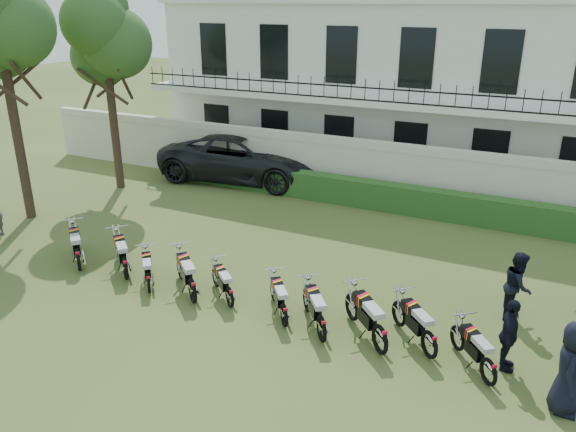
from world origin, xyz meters
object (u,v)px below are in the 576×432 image
object	(u,v)px
motorcycle_1	(125,263)
suv	(244,157)
motorcycle_6	(322,323)
motorcycle_9	(489,366)
motorcycle_5	(284,310)
tree_west_near	(105,36)
motorcycle_3	(192,285)
officer_2	(509,335)
officer_0	(571,368)
officer_4	(518,286)
motorcycle_7	(380,333)
motorcycle_4	(229,292)
motorcycle_8	(430,338)
motorcycle_2	(148,278)
motorcycle_0	(78,254)

from	to	relation	value
motorcycle_1	suv	world-z (taller)	suv
motorcycle_6	motorcycle_9	distance (m)	3.53
motorcycle_5	suv	xyz separation A→B (m)	(-6.64, 9.55, 0.52)
tree_west_near	motorcycle_3	bearing A→B (deg)	-38.63
motorcycle_3	officer_2	distance (m)	7.36
motorcycle_6	officer_0	distance (m)	4.92
officer_4	motorcycle_1	bearing A→B (deg)	104.84
tree_west_near	officer_4	size ratio (longest dim) A/B	4.68
motorcycle_7	suv	xyz separation A→B (m)	(-8.96, 9.62, 0.45)
motorcycle_4	suv	xyz separation A→B (m)	(-5.05, 9.37, 0.54)
suv	motorcycle_9	bearing A→B (deg)	-137.61
suv	officer_0	world-z (taller)	suv
motorcycle_8	officer_0	bearing A→B (deg)	-55.30
motorcycle_2	officer_2	size ratio (longest dim) A/B	0.84
motorcycle_0	officer_2	size ratio (longest dim) A/B	1.01
motorcycle_9	officer_0	distance (m)	1.46
motorcycle_1	motorcycle_6	xyz separation A→B (m)	(5.92, -0.38, -0.02)
tree_west_near	motorcycle_7	bearing A→B (deg)	-26.61
motorcycle_7	motorcycle_8	size ratio (longest dim) A/B	1.08
motorcycle_0	motorcycle_9	bearing A→B (deg)	-50.01
tree_west_near	officer_2	xyz separation A→B (m)	(15.43, -5.84, -5.09)
motorcycle_3	motorcycle_5	size ratio (longest dim) A/B	1.11
motorcycle_3	motorcycle_9	size ratio (longest dim) A/B	1.11
motorcycle_8	officer_0	size ratio (longest dim) A/B	0.79
motorcycle_1	motorcycle_4	xyz separation A→B (m)	(3.31, -0.01, -0.08)
motorcycle_8	motorcycle_9	world-z (taller)	motorcycle_8
motorcycle_7	motorcycle_9	bearing A→B (deg)	-46.13
motorcycle_4	motorcycle_6	xyz separation A→B (m)	(2.61, -0.37, 0.06)
motorcycle_9	officer_4	bearing A→B (deg)	47.18
motorcycle_6	officer_4	distance (m)	4.81
motorcycle_0	motorcycle_7	distance (m)	8.77
suv	officer_0	distance (m)	15.95
motorcycle_5	motorcycle_8	xyz separation A→B (m)	(3.30, 0.25, 0.04)
motorcycle_8	officer_2	xyz separation A→B (m)	(1.49, 0.34, 0.31)
motorcycle_7	motorcycle_8	xyz separation A→B (m)	(0.98, 0.32, -0.04)
motorcycle_0	officer_4	bearing A→B (deg)	-35.15
motorcycle_2	officer_4	bearing A→B (deg)	-22.57
motorcycle_4	motorcycle_5	distance (m)	1.60
motorcycle_9	motorcycle_5	bearing A→B (deg)	139.35
motorcycle_8	officer_2	size ratio (longest dim) A/B	0.91
motorcycle_8	officer_0	xyz separation A→B (m)	(2.62, -0.52, 0.44)
motorcycle_1	motorcycle_2	bearing A→B (deg)	-65.50
tree_west_near	motorcycle_0	xyz separation A→B (m)	(4.18, -6.39, -5.38)
motorcycle_5	suv	size ratio (longest dim) A/B	0.21
motorcycle_0	motorcycle_8	world-z (taller)	motorcycle_0
motorcycle_0	motorcycle_6	bearing A→B (deg)	-50.88
suv	motorcycle_1	bearing A→B (deg)	-176.22
motorcycle_0	motorcycle_8	size ratio (longest dim) A/B	1.11
tree_west_near	motorcycle_0	world-z (taller)	tree_west_near
motorcycle_9	motorcycle_6	bearing A→B (deg)	141.98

